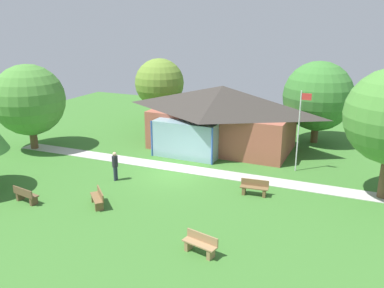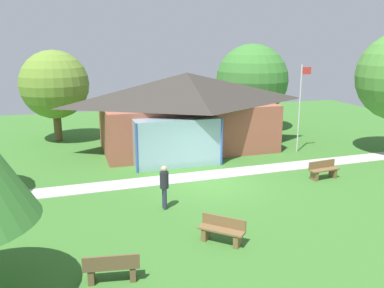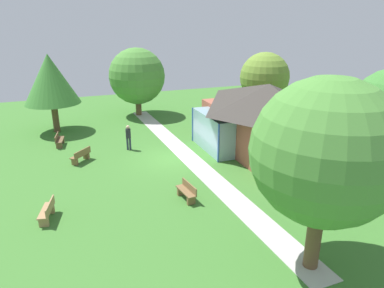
# 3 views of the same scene
# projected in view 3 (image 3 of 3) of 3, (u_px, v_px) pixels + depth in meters

# --- Properties ---
(ground_plane) EXTENTS (44.00, 44.00, 0.00)m
(ground_plane) POSITION_uv_depth(u_px,v_px,m) (172.00, 160.00, 22.38)
(ground_plane) COLOR #3D752D
(pavilion) EXTENTS (10.87, 7.03, 4.55)m
(pavilion) POSITION_uv_depth(u_px,v_px,m) (264.00, 117.00, 23.14)
(pavilion) COLOR #A35642
(pavilion) RESTS_ON ground_plane
(footpath) EXTENTS (25.27, 2.00, 0.03)m
(footpath) POSITION_uv_depth(u_px,v_px,m) (189.00, 157.00, 22.75)
(footpath) COLOR #BCB7B2
(footpath) RESTS_ON ground_plane
(flagpole) EXTENTS (0.64, 0.08, 5.06)m
(flagpole) POSITION_uv_depth(u_px,v_px,m) (286.00, 144.00, 16.83)
(flagpole) COLOR silver
(flagpole) RESTS_ON ground_plane
(bench_mid_right) EXTENTS (1.54, 0.61, 0.84)m
(bench_mid_right) POSITION_uv_depth(u_px,v_px,m) (187.00, 192.00, 17.34)
(bench_mid_right) COLOR brown
(bench_mid_right) RESTS_ON ground_plane
(bench_front_center) EXTENTS (1.39, 1.35, 0.84)m
(bench_front_center) POSITION_uv_depth(u_px,v_px,m) (81.00, 156.00, 21.89)
(bench_front_center) COLOR brown
(bench_front_center) RESTS_ON ground_plane
(bench_front_right) EXTENTS (1.56, 0.75, 0.84)m
(bench_front_right) POSITION_uv_depth(u_px,v_px,m) (47.00, 211.00, 15.57)
(bench_front_right) COLOR #9E7A51
(bench_front_right) RESTS_ON ground_plane
(bench_front_left) EXTENTS (1.55, 0.66, 0.84)m
(bench_front_left) POSITION_uv_depth(u_px,v_px,m) (59.00, 140.00, 24.69)
(bench_front_left) COLOR brown
(bench_front_left) RESTS_ON ground_plane
(visitor_strolling_lawn) EXTENTS (0.34, 0.34, 1.74)m
(visitor_strolling_lawn) POSITION_uv_depth(u_px,v_px,m) (128.00, 136.00, 23.75)
(visitor_strolling_lawn) COLOR #2D3347
(visitor_strolling_lawn) RESTS_ON ground_plane
(tree_lawn_corner) EXTENTS (4.18, 4.18, 6.05)m
(tree_lawn_corner) POSITION_uv_depth(u_px,v_px,m) (50.00, 79.00, 26.63)
(tree_lawn_corner) COLOR brown
(tree_lawn_corner) RESTS_ON ground_plane
(tree_behind_pavilion_left) EXTENTS (4.30, 4.30, 5.81)m
(tree_behind_pavilion_left) POSITION_uv_depth(u_px,v_px,m) (265.00, 77.00, 30.72)
(tree_behind_pavilion_left) COLOR brown
(tree_behind_pavilion_left) RESTS_ON ground_plane
(tree_west_hedge) EXTENTS (5.02, 5.02, 6.12)m
(tree_west_hedge) POSITION_uv_depth(u_px,v_px,m) (137.00, 76.00, 31.64)
(tree_west_hedge) COLOR brown
(tree_west_hedge) RESTS_ON ground_plane
(tree_east_hedge) EXTENTS (4.91, 4.91, 6.89)m
(tree_east_hedge) POSITION_uv_depth(u_px,v_px,m) (325.00, 152.00, 11.26)
(tree_east_hedge) COLOR brown
(tree_east_hedge) RESTS_ON ground_plane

